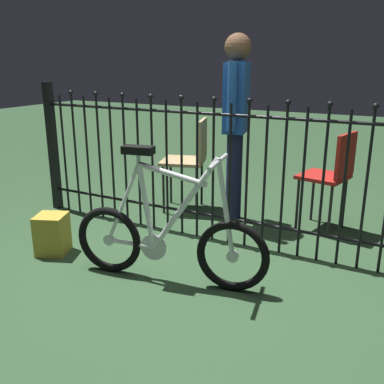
# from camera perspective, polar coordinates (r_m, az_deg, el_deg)

# --- Properties ---
(ground_plane) EXTENTS (20.00, 20.00, 0.00)m
(ground_plane) POSITION_cam_1_polar(r_m,az_deg,el_deg) (3.00, -1.36, -11.28)
(ground_plane) COLOR #2C4A2C
(iron_fence) EXTENTS (3.70, 0.07, 1.22)m
(iron_fence) POSITION_cam_1_polar(r_m,az_deg,el_deg) (3.42, 3.76, 3.18)
(iron_fence) COLOR black
(iron_fence) RESTS_ON ground
(bicycle) EXTENTS (1.32, 0.40, 0.90)m
(bicycle) POSITION_cam_1_polar(r_m,az_deg,el_deg) (2.87, -3.20, -6.07)
(bicycle) COLOR black
(bicycle) RESTS_ON ground
(chair_tan) EXTENTS (0.50, 0.50, 0.89)m
(chair_tan) POSITION_cam_1_polar(r_m,az_deg,el_deg) (4.18, -0.11, 4.87)
(chair_tan) COLOR black
(chair_tan) RESTS_ON ground
(chair_red) EXTENTS (0.44, 0.44, 0.85)m
(chair_red) POSITION_cam_1_polar(r_m,az_deg,el_deg) (3.82, 17.85, 2.60)
(chair_red) COLOR black
(chair_red) RESTS_ON ground
(person_visitor) EXTENTS (0.24, 0.47, 1.63)m
(person_visitor) POSITION_cam_1_polar(r_m,az_deg,el_deg) (3.80, 5.76, 10.09)
(person_visitor) COLOR #191E3F
(person_visitor) RESTS_ON ground
(display_crate) EXTENTS (0.28, 0.28, 0.31)m
(display_crate) POSITION_cam_1_polar(r_m,az_deg,el_deg) (3.48, -17.78, -5.25)
(display_crate) COLOR #B29933
(display_crate) RESTS_ON ground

